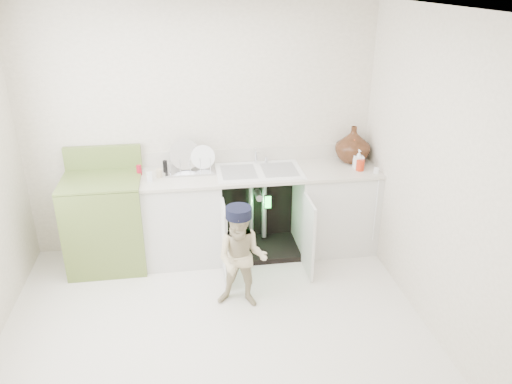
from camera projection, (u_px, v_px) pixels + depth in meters
ground at (216, 327)px, 4.15m from camera, size 3.50×3.50×0.00m
room_shell at (210, 190)px, 3.65m from camera, size 6.00×5.50×1.26m
counter_run at (263, 208)px, 5.14m from camera, size 2.44×1.02×1.28m
avocado_stove at (106, 221)px, 4.90m from camera, size 0.74×0.65×1.15m
repair_worker at (242, 258)px, 4.26m from camera, size 0.62×0.80×0.94m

